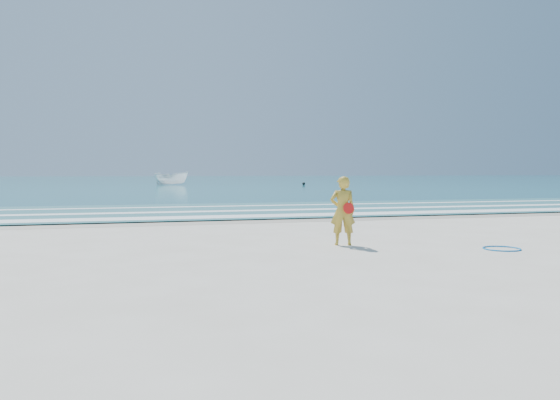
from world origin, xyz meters
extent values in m
plane|color=silver|center=(0.00, 0.00, 0.00)|extent=(400.00, 400.00, 0.00)
cube|color=#B2A893|center=(0.00, 9.00, 0.00)|extent=(400.00, 2.40, 0.00)
cube|color=#19727F|center=(0.00, 105.00, 0.02)|extent=(400.00, 190.00, 0.04)
cube|color=#59B7AD|center=(0.00, 14.00, 0.04)|extent=(400.00, 10.00, 0.01)
cube|color=white|center=(0.00, 10.30, 0.05)|extent=(400.00, 1.40, 0.01)
cube|color=white|center=(0.00, 13.20, 0.05)|extent=(400.00, 0.90, 0.01)
cube|color=white|center=(0.00, 16.50, 0.05)|extent=(400.00, 0.60, 0.01)
torus|color=#0B79CB|center=(4.15, 0.30, 0.02)|extent=(0.86, 0.86, 0.03)
imported|color=white|center=(1.08, 60.60, 0.91)|extent=(4.79, 3.19, 1.73)
sphere|color=black|center=(17.14, 55.26, 0.23)|extent=(0.39, 0.39, 0.39)
imported|color=gold|center=(0.90, 1.93, 0.83)|extent=(0.69, 0.55, 1.66)
cylinder|color=red|center=(0.98, 1.75, 0.90)|extent=(0.27, 0.08, 0.27)
camera|label=1|loc=(-4.03, -10.28, 1.78)|focal=35.00mm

